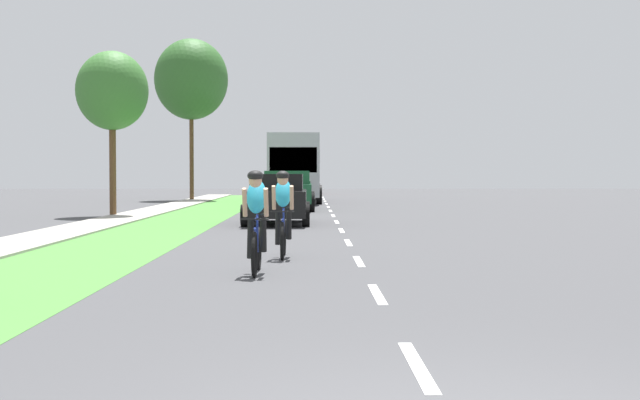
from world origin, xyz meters
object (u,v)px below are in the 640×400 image
pickup_dark_green (288,190)px  street_tree_near (112,91)px  street_tree_far (191,80)px  bus_silver (295,165)px  cyclist_trailing (283,213)px  sedan_black (277,199)px  cyclist_lead (256,221)px  suv_red (295,181)px

pickup_dark_green → street_tree_near: size_ratio=0.86×
street_tree_far → bus_silver: bearing=-25.6°
cyclist_trailing → street_tree_near: size_ratio=0.29×
sedan_black → cyclist_lead: bearing=-89.2°
pickup_dark_green → street_tree_near: 8.53m
suv_red → sedan_black: bearing=-89.8°
street_tree_near → street_tree_far: bearing=89.0°
sedan_black → street_tree_far: bearing=104.1°
cyclist_lead → street_tree_far: street_tree_far is taller
pickup_dark_green → suv_red: 27.43m
sedan_black → bus_silver: size_ratio=0.37×
bus_silver → street_tree_near: size_ratio=1.96×
bus_silver → suv_red: bearing=91.1°
cyclist_lead → bus_silver: (0.04, 32.97, 1.17)m
cyclist_lead → cyclist_trailing: (0.33, 2.49, 0.00)m
cyclist_lead → street_tree_far: size_ratio=0.19×
sedan_black → pickup_dark_green: pickup_dark_green is taller
street_tree_near → sedan_black: bearing=-38.5°
cyclist_lead → bus_silver: size_ratio=0.15×
suv_red → bus_silver: bearing=-88.9°
pickup_dark_green → suv_red: (-0.20, 27.43, 0.12)m
sedan_black → bus_silver: 20.17m
cyclist_lead → street_tree_near: (-6.28, 17.69, 3.67)m
street_tree_far → cyclist_lead: bearing=-80.6°
suv_red → cyclist_lead: bearing=-89.7°
suv_red → street_tree_near: street_tree_near is taller
street_tree_far → suv_red: bearing=67.8°
suv_red → street_tree_far: street_tree_far is taller
sedan_black → street_tree_near: (-6.10, 4.86, 3.71)m
pickup_dark_green → bus_silver: size_ratio=0.44×
sedan_black → street_tree_near: street_tree_near is taller
cyclist_trailing → suv_red: (-0.63, 47.23, 0.14)m
pickup_dark_green → suv_red: size_ratio=1.09×
cyclist_lead → pickup_dark_green: size_ratio=0.34×
street_tree_near → bus_silver: bearing=67.5°
cyclist_trailing → bus_silver: size_ratio=0.15×
pickup_dark_green → bus_silver: bus_silver is taller
bus_silver → street_tree_near: (-6.32, -15.28, 2.50)m
bus_silver → street_tree_far: bearing=154.4°
cyclist_lead → pickup_dark_green: (-0.09, 22.29, 0.02)m
pickup_dark_green → bus_silver: bearing=89.3°
bus_silver → street_tree_near: bearing=-112.5°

